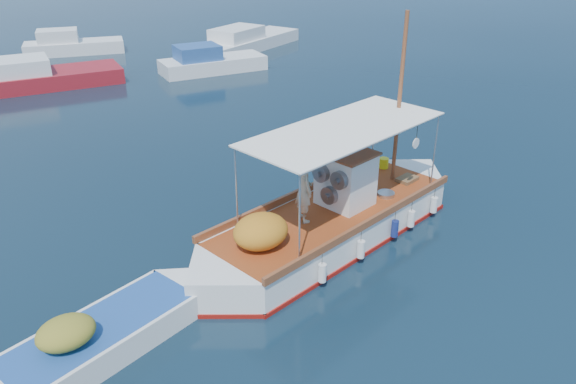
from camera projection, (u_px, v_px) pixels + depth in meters
ground at (306, 234)px, 16.07m from camera, size 160.00×160.00×0.00m
fishing_caique at (331, 222)px, 15.62m from camera, size 9.90×3.85×6.12m
dinghy at (99, 340)px, 11.63m from camera, size 5.42×2.54×1.37m
bg_boat_n at (38, 78)px, 29.68m from camera, size 8.32×3.91×1.80m
bg_boat_ne at (210, 63)px, 32.64m from camera, size 6.29×3.03×1.80m
bg_boat_e at (246, 42)px, 38.25m from camera, size 9.07×5.60×1.80m
bg_boat_far_n at (71, 46)px, 37.00m from camera, size 6.53×3.79×1.80m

